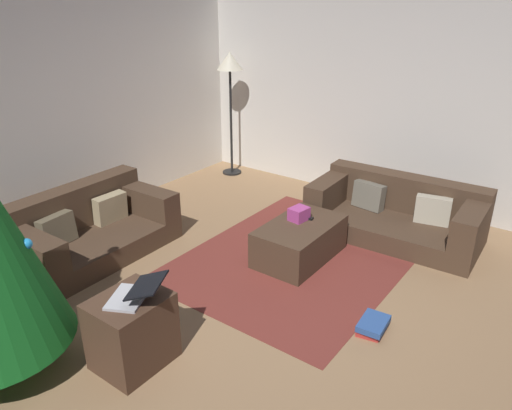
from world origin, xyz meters
TOP-DOWN VIEW (x-y plane):
  - ground_plane at (0.00, 0.00)m, footprint 6.40×6.40m
  - rear_partition at (0.00, 3.14)m, footprint 6.40×0.12m
  - corner_partition at (3.14, 0.00)m, footprint 0.12×6.40m
  - couch_left at (-0.05, 2.24)m, footprint 1.64×0.92m
  - couch_right at (2.24, -0.16)m, footprint 0.96×1.84m
  - ottoman at (1.14, 0.43)m, footprint 0.97×0.58m
  - gift_box at (1.22, 0.49)m, footprint 0.21×0.18m
  - tv_remote at (1.28, 0.45)m, footprint 0.08×0.17m
  - side_table at (-0.89, 0.58)m, footprint 0.52×0.44m
  - laptop at (-0.86, 0.53)m, footprint 0.45×0.47m
  - book_stack at (0.46, -0.67)m, footprint 0.31×0.24m
  - corner_lamp at (2.74, 2.60)m, footprint 0.36×0.36m
  - area_rug at (1.14, 0.43)m, footprint 2.60×2.00m

SIDE VIEW (x-z plane):
  - ground_plane at x=0.00m, z-range 0.00..0.00m
  - area_rug at x=1.14m, z-range 0.00..0.01m
  - book_stack at x=0.46m, z-range 0.00..0.11m
  - ottoman at x=1.14m, z-range 0.00..0.38m
  - couch_right at x=2.24m, z-range -0.06..0.56m
  - couch_left at x=-0.05m, z-range -0.07..0.60m
  - side_table at x=-0.89m, z-range 0.00..0.54m
  - tv_remote at x=1.28m, z-range 0.38..0.40m
  - gift_box at x=1.22m, z-range 0.38..0.51m
  - laptop at x=-0.86m, z-range 0.51..0.68m
  - rear_partition at x=0.00m, z-range 0.00..2.60m
  - corner_partition at x=3.14m, z-range 0.00..2.60m
  - corner_lamp at x=2.74m, z-range 0.62..2.38m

